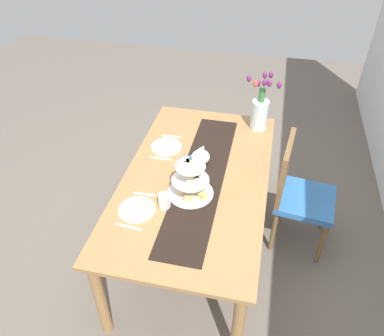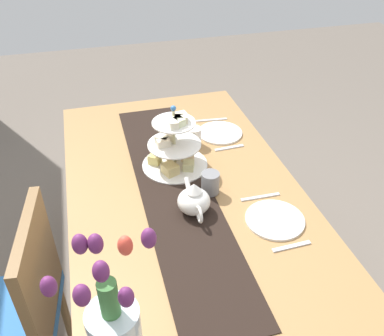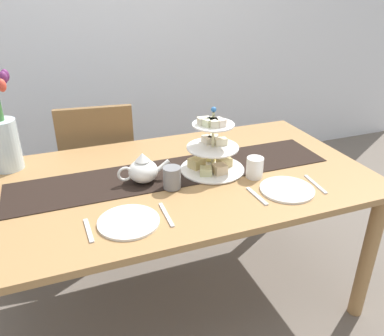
{
  "view_description": "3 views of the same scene",
  "coord_description": "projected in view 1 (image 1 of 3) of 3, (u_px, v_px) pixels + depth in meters",
  "views": [
    {
      "loc": [
        1.95,
        0.4,
        2.41
      ],
      "look_at": [
        0.03,
        -0.02,
        0.83
      ],
      "focal_mm": 35.58,
      "sensor_mm": 36.0,
      "label": 1
    },
    {
      "loc": [
        -1.36,
        0.33,
        1.84
      ],
      "look_at": [
        -0.0,
        -0.03,
        0.83
      ],
      "focal_mm": 38.96,
      "sensor_mm": 36.0,
      "label": 2
    },
    {
      "loc": [
        -0.49,
        -1.49,
        1.54
      ],
      "look_at": [
        0.07,
        -0.0,
        0.76
      ],
      "focal_mm": 36.24,
      "sensor_mm": 36.0,
      "label": 3
    }
  ],
  "objects": [
    {
      "name": "teapot",
      "position": [
        201.0,
        156.0,
        2.69
      ],
      "size": [
        0.24,
        0.13,
        0.14
      ],
      "color": "white",
      "rests_on": "table_runner"
    },
    {
      "name": "tiered_cake_stand",
      "position": [
        191.0,
        182.0,
        2.41
      ],
      "size": [
        0.3,
        0.3,
        0.3
      ],
      "color": "beige",
      "rests_on": "table_runner"
    },
    {
      "name": "mug_white_text",
      "position": [
        165.0,
        201.0,
        2.35
      ],
      "size": [
        0.08,
        0.08,
        0.09
      ],
      "primitive_type": "cylinder",
      "color": "white",
      "rests_on": "dining_table"
    },
    {
      "name": "tulip_vase",
      "position": [
        260.0,
        110.0,
        2.99
      ],
      "size": [
        0.18,
        0.26,
        0.46
      ],
      "color": "silver",
      "rests_on": "dining_table"
    },
    {
      "name": "table_runner",
      "position": [
        202.0,
        177.0,
        2.6
      ],
      "size": [
        1.48,
        0.3,
        0.0
      ],
      "primitive_type": "cube",
      "color": "black",
      "rests_on": "dining_table"
    },
    {
      "name": "knife_right",
      "position": [
        129.0,
        227.0,
        2.24
      ],
      "size": [
        0.03,
        0.17,
        0.01
      ],
      "primitive_type": "cube",
      "rotation": [
        0.0,
        0.0,
        -0.1
      ],
      "color": "silver",
      "rests_on": "dining_table"
    },
    {
      "name": "knife_left",
      "position": [
        161.0,
        158.0,
        2.76
      ],
      "size": [
        0.02,
        0.17,
        0.01
      ],
      "primitive_type": "cube",
      "rotation": [
        0.0,
        0.0,
        -0.02
      ],
      "color": "silver",
      "rests_on": "dining_table"
    },
    {
      "name": "chair_left",
      "position": [
        297.0,
        191.0,
        2.83
      ],
      "size": [
        0.47,
        0.47,
        0.91
      ],
      "color": "brown",
      "rests_on": "ground_plane"
    },
    {
      "name": "ground_plane",
      "position": [
        195.0,
        246.0,
        3.06
      ],
      "size": [
        8.0,
        8.0,
        0.0
      ],
      "primitive_type": "plane",
      "color": "#6B6056"
    },
    {
      "name": "dinner_plate_left",
      "position": [
        166.0,
        147.0,
        2.87
      ],
      "size": [
        0.23,
        0.23,
        0.01
      ],
      "primitive_type": "cylinder",
      "color": "white",
      "rests_on": "dining_table"
    },
    {
      "name": "dinner_plate_right",
      "position": [
        137.0,
        210.0,
        2.35
      ],
      "size": [
        0.23,
        0.23,
        0.01
      ],
      "primitive_type": "cylinder",
      "color": "white",
      "rests_on": "dining_table"
    },
    {
      "name": "fork_right",
      "position": [
        144.0,
        194.0,
        2.46
      ],
      "size": [
        0.02,
        0.15,
        0.01
      ],
      "primitive_type": "cube",
      "rotation": [
        0.0,
        0.0,
        0.04
      ],
      "color": "silver",
      "rests_on": "dining_table"
    },
    {
      "name": "mug_grey",
      "position": [
        184.0,
        164.0,
        2.63
      ],
      "size": [
        0.08,
        0.08,
        0.09
      ],
      "primitive_type": "cylinder",
      "color": "slate",
      "rests_on": "table_runner"
    },
    {
      "name": "dining_table",
      "position": [
        196.0,
        187.0,
        2.66
      ],
      "size": [
        1.75,
        0.98,
        0.73
      ],
      "color": "#A37747",
      "rests_on": "ground_plane"
    },
    {
      "name": "fork_left",
      "position": [
        171.0,
        136.0,
        2.98
      ],
      "size": [
        0.02,
        0.15,
        0.01
      ],
      "primitive_type": "cube",
      "rotation": [
        0.0,
        0.0,
        0.03
      ],
      "color": "silver",
      "rests_on": "dining_table"
    }
  ]
}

